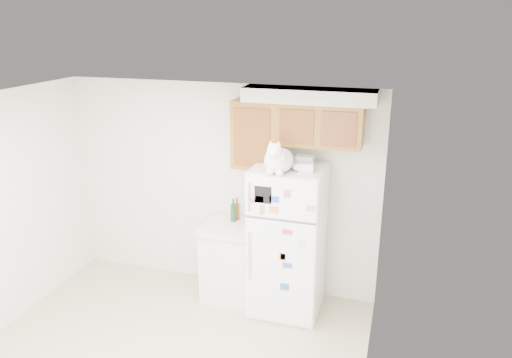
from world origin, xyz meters
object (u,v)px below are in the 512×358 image
at_px(storage_box_front, 306,167).
at_px(bottle_green, 233,210).
at_px(bottle_amber, 237,209).
at_px(refrigerator, 288,240).
at_px(storage_box_back, 305,160).
at_px(cat, 278,159).
at_px(base_counter, 232,260).

relative_size(storage_box_front, bottle_green, 0.54).
height_order(storage_box_front, bottle_amber, storage_box_front).
height_order(refrigerator, bottle_green, refrigerator).
bearing_deg(storage_box_back, bottle_amber, 171.77).
bearing_deg(refrigerator, cat, -105.91).
height_order(refrigerator, base_counter, refrigerator).
height_order(base_counter, bottle_green, bottle_green).
bearing_deg(bottle_amber, base_counter, -93.75).
relative_size(storage_box_back, bottle_green, 0.65).
xyz_separation_m(base_counter, bottle_amber, (0.01, 0.18, 0.59)).
distance_m(refrigerator, base_counter, 0.79).
relative_size(cat, bottle_green, 1.92).
relative_size(refrigerator, base_counter, 1.85).
distance_m(base_counter, bottle_green, 0.61).
bearing_deg(storage_box_front, base_counter, 161.44).
distance_m(cat, bottle_amber, 1.11).
distance_m(base_counter, storage_box_front, 1.57).
bearing_deg(storage_box_front, refrigerator, 146.13).
bearing_deg(base_counter, bottle_green, 94.83).
bearing_deg(storage_box_back, base_counter, -175.89).
relative_size(base_counter, cat, 1.73).
relative_size(refrigerator, bottle_green, 6.16).
xyz_separation_m(refrigerator, base_counter, (-0.69, 0.07, -0.39)).
xyz_separation_m(storage_box_front, bottle_green, (-0.90, 0.28, -0.69)).
xyz_separation_m(base_counter, storage_box_back, (0.83, 0.06, 1.29)).
relative_size(refrigerator, storage_box_back, 9.44).
height_order(cat, storage_box_front, cat).
distance_m(refrigerator, storage_box_back, 0.92).
bearing_deg(storage_box_front, bottle_amber, 150.60).
distance_m(storage_box_back, storage_box_front, 0.23).
distance_m(storage_box_front, bottle_amber, 1.17).
xyz_separation_m(base_counter, storage_box_front, (0.89, -0.17, 1.28)).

